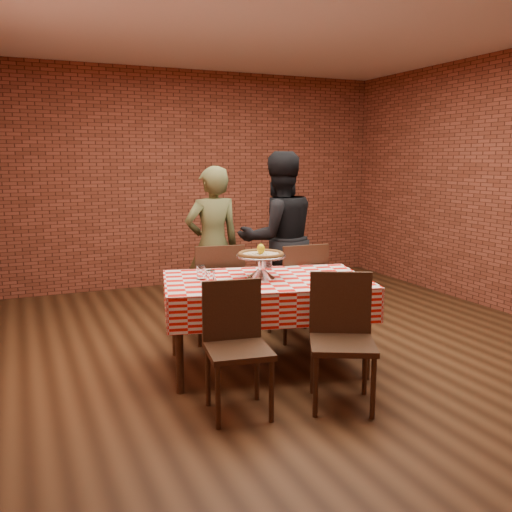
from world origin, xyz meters
name	(u,v)px	position (x,y,z in m)	size (l,w,h in m)	color
ground	(293,347)	(0.00, 0.00, 0.00)	(6.00, 6.00, 0.00)	black
back_wall	(194,179)	(0.00, 3.00, 1.45)	(5.50, 5.50, 0.00)	maroon
table	(266,323)	(-0.44, -0.33, 0.38)	(1.62, 0.97, 0.75)	#352214
tablecloth	(266,295)	(-0.44, -0.33, 0.62)	(1.66, 1.01, 0.28)	red
pizza_stand	(261,267)	(-0.46, -0.29, 0.85)	(0.42, 0.42, 0.19)	silver
pizza	(261,255)	(-0.46, -0.29, 0.95)	(0.38, 0.38, 0.03)	beige
lemon	(261,249)	(-0.46, -0.29, 1.00)	(0.07, 0.07, 0.08)	yellow
water_glass_left	(211,277)	(-0.92, -0.36, 0.81)	(0.07, 0.07, 0.11)	white
water_glass_right	(201,272)	(-0.93, -0.14, 0.81)	(0.07, 0.07, 0.11)	white
side_plate	(328,277)	(0.05, -0.51, 0.76)	(0.17, 0.17, 0.01)	white
sweetener_packet_a	(345,280)	(0.13, -0.64, 0.76)	(0.05, 0.04, 0.01)	white
sweetener_packet_b	(349,278)	(0.19, -0.61, 0.76)	(0.05, 0.04, 0.01)	white
condiment_caddy	(267,263)	(-0.29, -0.04, 0.82)	(0.09, 0.08, 0.13)	silver
chair_near_left	(238,351)	(-0.96, -1.05, 0.45)	(0.42, 0.42, 0.90)	#352214
chair_near_right	(342,343)	(-0.25, -1.22, 0.46)	(0.44, 0.44, 0.92)	#352214
chair_far_left	(216,291)	(-0.56, 0.53, 0.47)	(0.46, 0.46, 0.94)	#352214
chair_far_right	(296,290)	(0.17, 0.27, 0.47)	(0.46, 0.46, 0.94)	#352214
diner_olive	(213,245)	(-0.40, 1.09, 0.83)	(0.60, 0.40, 1.65)	brown
diner_black	(278,239)	(0.21, 0.76, 0.90)	(0.87, 0.68, 1.80)	black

